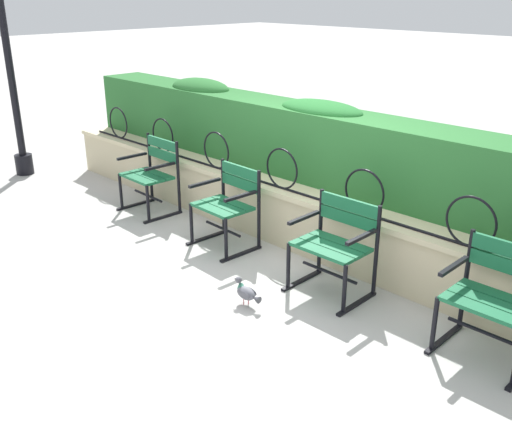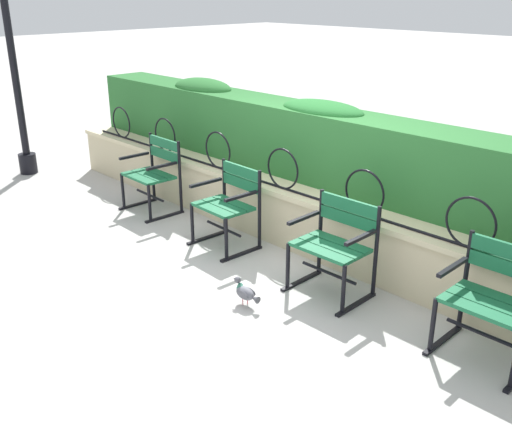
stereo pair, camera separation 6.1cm
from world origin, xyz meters
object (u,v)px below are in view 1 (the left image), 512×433
(park_chair_leftmost, at_px, (152,173))
(park_chair_rightmost, at_px, (496,296))
(park_chair_centre_left, at_px, (228,203))
(park_chair_centre_right, at_px, (336,242))
(lamppost, at_px, (4,32))
(pigeon_near_chairs, at_px, (246,293))

(park_chair_leftmost, xyz_separation_m, park_chair_rightmost, (4.11, 0.01, -0.01))
(park_chair_centre_left, relative_size, park_chair_centre_right, 1.01)
(park_chair_centre_right, height_order, park_chair_rightmost, park_chair_rightmost)
(lamppost, bearing_deg, pigeon_near_chairs, -3.63)
(park_chair_leftmost, bearing_deg, lamppost, -169.78)
(lamppost, bearing_deg, park_chair_centre_right, 4.48)
(park_chair_rightmost, bearing_deg, pigeon_near_chairs, -155.93)
(park_chair_centre_left, bearing_deg, park_chair_leftmost, 178.20)
(pigeon_near_chairs, bearing_deg, park_chair_centre_left, 144.65)
(park_chair_rightmost, bearing_deg, lamppost, -176.02)
(park_chair_centre_right, bearing_deg, park_chair_leftmost, 179.14)
(park_chair_rightmost, bearing_deg, park_chair_centre_right, -177.93)
(park_chair_leftmost, relative_size, park_chair_centre_left, 1.04)
(park_chair_rightmost, distance_m, pigeon_near_chairs, 1.92)
(park_chair_centre_left, relative_size, park_chair_rightmost, 0.99)
(park_chair_centre_left, distance_m, pigeon_near_chairs, 1.29)
(park_chair_centre_left, relative_size, lamppost, 0.22)
(park_chair_centre_left, distance_m, park_chair_centre_right, 1.37)
(park_chair_centre_right, distance_m, pigeon_near_chairs, 0.87)
(park_chair_centre_right, bearing_deg, lamppost, -175.52)
(park_chair_centre_right, distance_m, park_chair_rightmost, 1.37)
(park_chair_leftmost, height_order, pigeon_near_chairs, park_chair_leftmost)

